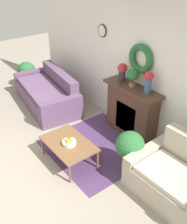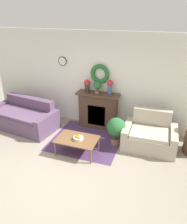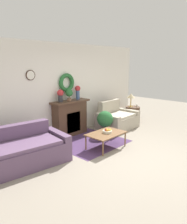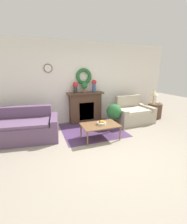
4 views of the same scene
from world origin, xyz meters
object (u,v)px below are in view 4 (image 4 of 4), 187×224
at_px(table_lamp, 154,93).
at_px(vase_on_mantel_left, 75,86).
at_px(side_table_by_loveseat, 154,111).
at_px(potted_plant_on_mantel, 84,86).
at_px(fruit_bowl, 102,123).
at_px(couch_left, 19,129).
at_px(loveseat_right, 132,113).
at_px(coffee_table, 100,126).
at_px(vase_on_mantel_right, 94,85).
at_px(potted_plant_floor_by_loveseat, 114,113).
at_px(mug, 160,103).
at_px(fireplace, 85,107).

height_order(table_lamp, vase_on_mantel_left, vase_on_mantel_left).
height_order(side_table_by_loveseat, potted_plant_on_mantel, potted_plant_on_mantel).
distance_m(fruit_bowl, table_lamp, 2.81).
relative_size(couch_left, table_lamp, 4.25).
distance_m(loveseat_right, coffee_table, 1.83).
distance_m(fruit_bowl, vase_on_mantel_right, 1.73).
bearing_deg(table_lamp, coffee_table, -158.97).
bearing_deg(vase_on_mantel_left, potted_plant_floor_by_loveseat, -35.50).
bearing_deg(vase_on_mantel_left, fruit_bowl, -77.76).
relative_size(coffee_table, fruit_bowl, 4.02).
xyz_separation_m(side_table_by_loveseat, mug, (0.12, -0.09, 0.32)).
height_order(fruit_bowl, mug, mug).
xyz_separation_m(couch_left, coffee_table, (2.01, -0.70, 0.06)).
xyz_separation_m(couch_left, potted_plant_floor_by_loveseat, (2.79, -0.01, 0.16)).
bearing_deg(mug, potted_plant_floor_by_loveseat, -175.36).
bearing_deg(coffee_table, fruit_bowl, -16.92).
bearing_deg(fruit_bowl, potted_plant_on_mantel, 90.55).
height_order(fireplace, potted_plant_on_mantel, potted_plant_on_mantel).
distance_m(side_table_by_loveseat, table_lamp, 0.67).
relative_size(mug, potted_plant_floor_by_loveseat, 0.12).
xyz_separation_m(side_table_by_loveseat, potted_plant_floor_by_loveseat, (-1.90, -0.26, 0.19)).
height_order(vase_on_mantel_left, potted_plant_on_mantel, vase_on_mantel_left).
xyz_separation_m(side_table_by_loveseat, vase_on_mantel_right, (-2.30, 0.50, 1.02)).
distance_m(fruit_bowl, vase_on_mantel_left, 1.71).
distance_m(table_lamp, potted_plant_floor_by_loveseat, 1.92).
bearing_deg(fireplace, table_lamp, -9.80).
bearing_deg(couch_left, vase_on_mantel_right, 25.24).
bearing_deg(potted_plant_floor_by_loveseat, potted_plant_on_mantel, 135.80).
distance_m(table_lamp, potted_plant_on_mantel, 2.64).
bearing_deg(couch_left, fruit_bowl, -11.32).
xyz_separation_m(couch_left, potted_plant_on_mantel, (2.03, 0.73, 0.97)).
height_order(fireplace, potted_plant_floor_by_loveseat, fireplace).
distance_m(couch_left, coffee_table, 2.13).
bearing_deg(side_table_by_loveseat, vase_on_mantel_left, 170.40).
relative_size(fireplace, potted_plant_on_mantel, 3.52).
bearing_deg(vase_on_mantel_left, loveseat_right, -16.85).
bearing_deg(coffee_table, potted_plant_on_mantel, 89.14).
relative_size(mug, vase_on_mantel_left, 0.25).
height_order(side_table_by_loveseat, vase_on_mantel_left, vase_on_mantel_left).
relative_size(fireplace, coffee_table, 1.26).
relative_size(mug, potted_plant_on_mantel, 0.26).
height_order(fireplace, loveseat_right, fireplace).
bearing_deg(couch_left, mug, 9.70).
xyz_separation_m(vase_on_mantel_left, vase_on_mantel_right, (0.66, 0.00, 0.04)).
xyz_separation_m(coffee_table, potted_plant_on_mantel, (0.02, 1.43, 0.91)).
xyz_separation_m(potted_plant_on_mantel, potted_plant_floor_by_loveseat, (0.76, -0.74, -0.81)).
distance_m(coffee_table, fruit_bowl, 0.09).
distance_m(couch_left, vase_on_mantel_left, 2.12).
xyz_separation_m(vase_on_mantel_left, potted_plant_floor_by_loveseat, (1.06, -0.76, -0.80)).
bearing_deg(mug, fireplace, 167.94).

